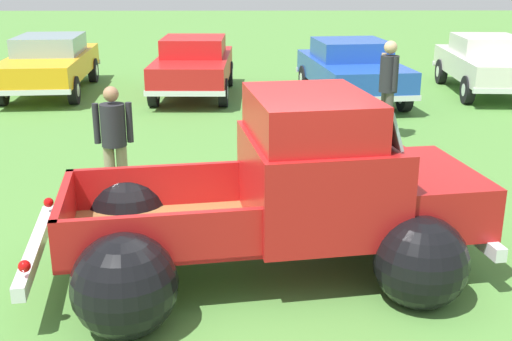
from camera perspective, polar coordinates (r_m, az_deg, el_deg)
name	(u,v)px	position (r m, az deg, el deg)	size (l,w,h in m)	color
ground_plane	(256,271)	(6.93, 0.04, -9.03)	(80.00, 80.00, 0.00)	#548C3D
vintage_pickup_truck	(293,203)	(6.69, 3.32, -2.97)	(4.86, 3.33, 1.96)	black
show_car_0	(50,62)	(17.16, -18.01, 9.26)	(2.20, 4.79, 1.43)	black
show_car_1	(194,64)	(16.05, -5.62, 9.47)	(1.87, 4.16, 1.43)	black
show_car_2	(351,68)	(15.54, 8.56, 9.09)	(2.39, 4.33, 1.43)	black
show_car_3	(487,62)	(17.31, 19.99, 9.11)	(2.00, 4.31, 1.43)	black
spectator_0	(114,137)	(8.91, -12.64, 3.00)	(0.54, 0.38, 1.60)	gray
spectator_1	(388,83)	(12.08, 11.80, 7.69)	(0.43, 0.53, 1.83)	#4C4742
lane_cone_0	(279,170)	(9.20, 2.07, 0.05)	(0.36, 0.36, 0.63)	black
lane_cone_1	(358,183)	(8.78, 9.19, -1.08)	(0.36, 0.36, 0.63)	black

